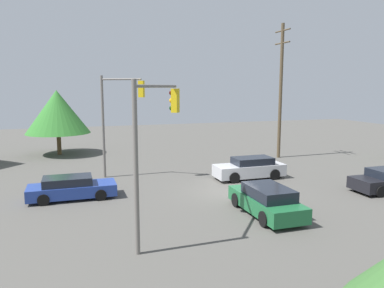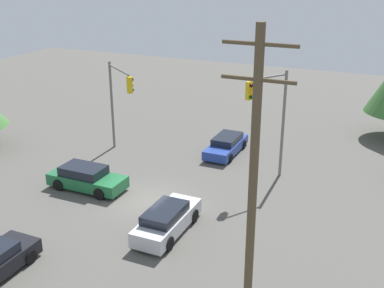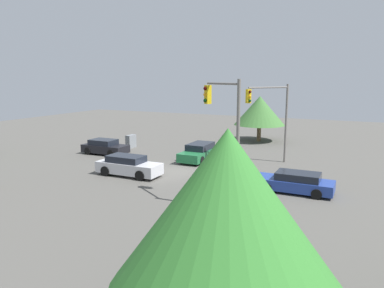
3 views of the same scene
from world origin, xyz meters
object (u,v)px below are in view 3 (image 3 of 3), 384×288
at_px(sedan_dark, 105,147).
at_px(sedan_green, 199,152).
at_px(sedan_silver, 128,166).
at_px(traffic_signal_cross, 225,122).
at_px(traffic_signal_main, 272,110).
at_px(electrical_cabinet, 131,141).
at_px(sedan_blue, 295,182).

xyz_separation_m(sedan_dark, sedan_green, (1.41, -8.76, 0.04)).
xyz_separation_m(sedan_dark, sedan_silver, (-5.28, -6.27, 0.05)).
distance_m(sedan_green, traffic_signal_cross, 11.78).
height_order(sedan_green, traffic_signal_main, traffic_signal_main).
bearing_deg(sedan_silver, traffic_signal_main, 133.73).
height_order(sedan_dark, electrical_cabinet, sedan_dark).
height_order(traffic_signal_main, electrical_cabinet, traffic_signal_main).
bearing_deg(sedan_blue, sedan_dark, 76.67).
distance_m(sedan_silver, electrical_cabinet, 10.67).
xyz_separation_m(sedan_dark, traffic_signal_main, (2.55, -14.46, 3.71)).
bearing_deg(traffic_signal_cross, sedan_dark, 4.23).
bearing_deg(electrical_cabinet, traffic_signal_main, -94.21).
distance_m(sedan_blue, traffic_signal_main, 8.34).
xyz_separation_m(sedan_blue, traffic_signal_main, (6.73, 3.19, 3.75)).
bearing_deg(sedan_blue, electrical_cabinet, 65.82).
distance_m(sedan_silver, sedan_green, 7.14).
height_order(sedan_dark, traffic_signal_cross, traffic_signal_cross).
bearing_deg(sedan_green, traffic_signal_main, -168.68).
height_order(traffic_signal_cross, electrical_cabinet, traffic_signal_cross).
bearing_deg(sedan_silver, electrical_cabinet, -146.26).
xyz_separation_m(sedan_green, electrical_cabinet, (2.18, 8.42, -0.05)).
relative_size(sedan_green, traffic_signal_cross, 0.69).
relative_size(sedan_blue, traffic_signal_main, 0.73).
bearing_deg(sedan_green, sedan_silver, 69.60).
bearing_deg(sedan_dark, sedan_blue, 76.67).
bearing_deg(sedan_green, electrical_cabinet, -14.53).
bearing_deg(sedan_silver, traffic_signal_cross, 71.37).
height_order(sedan_blue, electrical_cabinet, electrical_cabinet).
height_order(sedan_silver, electrical_cabinet, sedan_silver).
distance_m(sedan_dark, sedan_silver, 8.20).
bearing_deg(traffic_signal_main, sedan_blue, 62.86).
xyz_separation_m(traffic_signal_main, traffic_signal_cross, (-10.63, -0.10, 0.22)).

